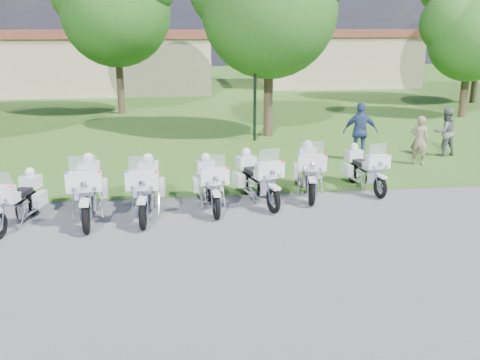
{
  "coord_description": "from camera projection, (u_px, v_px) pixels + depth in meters",
  "views": [
    {
      "loc": [
        -1.53,
        -10.52,
        4.36
      ],
      "look_at": [
        -0.04,
        1.2,
        0.95
      ],
      "focal_mm": 40.0,
      "sensor_mm": 36.0,
      "label": 1
    }
  ],
  "objects": [
    {
      "name": "ground",
      "position": [
        249.0,
        238.0,
        11.42
      ],
      "size": [
        100.0,
        100.0,
        0.0
      ],
      "primitive_type": "plane",
      "color": "#56565B",
      "rests_on": "ground"
    },
    {
      "name": "grass_lawn",
      "position": [
        194.0,
        91.0,
        37.16
      ],
      "size": [
        100.0,
        48.0,
        0.01
      ],
      "primitive_type": "cube",
      "color": "#386620",
      "rests_on": "ground"
    },
    {
      "name": "motorcycle_0",
      "position": [
        18.0,
        199.0,
        12.08
      ],
      "size": [
        1.0,
        2.09,
        1.42
      ],
      "rotation": [
        0.0,
        0.0,
        2.91
      ],
      "color": "black",
      "rests_on": "ground"
    },
    {
      "name": "motorcycle_1",
      "position": [
        88.0,
        189.0,
        12.46
      ],
      "size": [
        0.93,
        2.52,
        1.69
      ],
      "rotation": [
        0.0,
        0.0,
        3.22
      ],
      "color": "black",
      "rests_on": "ground"
    },
    {
      "name": "motorcycle_2",
      "position": [
        146.0,
        187.0,
        12.68
      ],
      "size": [
        0.85,
        2.42,
        1.62
      ],
      "rotation": [
        0.0,
        0.0,
        3.09
      ],
      "color": "black",
      "rests_on": "ground"
    },
    {
      "name": "motorcycle_3",
      "position": [
        210.0,
        183.0,
        13.23
      ],
      "size": [
        0.83,
        2.22,
        1.49
      ],
      "rotation": [
        0.0,
        0.0,
        3.23
      ],
      "color": "black",
      "rests_on": "ground"
    },
    {
      "name": "motorcycle_4",
      "position": [
        257.0,
        177.0,
        13.64
      ],
      "size": [
        1.14,
        2.25,
        1.54
      ],
      "rotation": [
        0.0,
        0.0,
        3.41
      ],
      "color": "black",
      "rests_on": "ground"
    },
    {
      "name": "motorcycle_5",
      "position": [
        309.0,
        170.0,
        14.28
      ],
      "size": [
        1.05,
        2.37,
        1.6
      ],
      "rotation": [
        0.0,
        0.0,
        2.96
      ],
      "color": "black",
      "rests_on": "ground"
    },
    {
      "name": "motorcycle_6",
      "position": [
        364.0,
        168.0,
        14.73
      ],
      "size": [
        0.89,
        2.11,
        1.42
      ],
      "rotation": [
        0.0,
        0.0,
        3.29
      ],
      "color": "black",
      "rests_on": "ground"
    },
    {
      "name": "lamp_post",
      "position": [
        255.0,
        51.0,
        20.18
      ],
      "size": [
        0.44,
        0.44,
        4.61
      ],
      "color": "black",
      "rests_on": "ground"
    },
    {
      "name": "tree_1",
      "position": [
        114.0,
        1.0,
        26.18
      ],
      "size": [
        6.28,
        5.36,
        8.37
      ],
      "color": "#38281C",
      "rests_on": "ground"
    },
    {
      "name": "tree_3",
      "position": [
        470.0,
        31.0,
        25.51
      ],
      "size": [
        4.67,
        3.99,
        6.23
      ],
      "color": "#38281C",
      "rests_on": "ground"
    },
    {
      "name": "building_west",
      "position": [
        105.0,
        61.0,
        36.81
      ],
      "size": [
        14.56,
        8.32,
        4.1
      ],
      "color": "tan",
      "rests_on": "ground"
    },
    {
      "name": "building_east",
      "position": [
        336.0,
        57.0,
        40.78
      ],
      "size": [
        11.44,
        7.28,
        4.1
      ],
      "color": "tan",
      "rests_on": "ground"
    },
    {
      "name": "bystander_a",
      "position": [
        419.0,
        140.0,
        17.3
      ],
      "size": [
        0.69,
        0.67,
        1.59
      ],
      "primitive_type": "imported",
      "rotation": [
        0.0,
        0.0,
        2.43
      ],
      "color": "gray",
      "rests_on": "ground"
    },
    {
      "name": "bystander_b",
      "position": [
        445.0,
        132.0,
        18.48
      ],
      "size": [
        0.86,
        0.7,
        1.65
      ],
      "primitive_type": "imported",
      "rotation": [
        0.0,
        0.0,
        -3.04
      ],
      "color": "slate",
      "rests_on": "ground"
    },
    {
      "name": "bystander_c",
      "position": [
        360.0,
        132.0,
        17.8
      ],
      "size": [
        1.2,
        0.66,
        1.93
      ],
      "primitive_type": "imported",
      "rotation": [
        0.0,
        0.0,
        2.96
      ],
      "color": "navy",
      "rests_on": "ground"
    }
  ]
}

